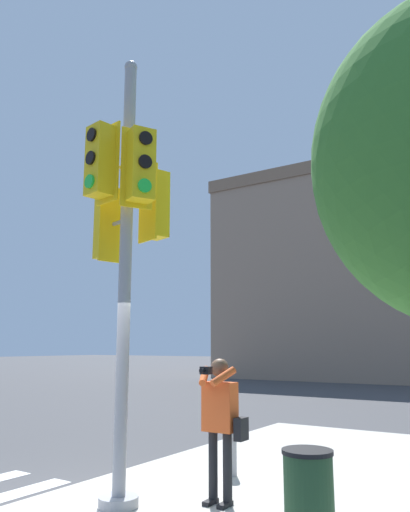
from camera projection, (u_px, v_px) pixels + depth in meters
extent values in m
cylinder|color=#939399|center=(118.00, 502.00, 5.77)|extent=(0.47, 0.47, 0.12)
cylinder|color=#939399|center=(125.00, 267.00, 6.26)|extent=(0.16, 0.16, 5.40)
sphere|color=#939399|center=(131.00, 67.00, 6.75)|extent=(0.17, 0.17, 0.17)
cylinder|color=#939399|center=(141.00, 202.00, 6.55)|extent=(0.13, 0.25, 0.05)
cube|color=yellow|center=(156.00, 205.00, 6.69)|extent=(0.36, 0.32, 0.90)
cube|color=yellow|center=(148.00, 204.00, 6.61)|extent=(0.41, 0.16, 1.02)
cylinder|color=black|center=(165.00, 186.00, 6.83)|extent=(0.17, 0.08, 0.17)
cylinder|color=black|center=(165.00, 207.00, 6.78)|extent=(0.17, 0.08, 0.17)
cylinder|color=green|center=(164.00, 228.00, 6.72)|extent=(0.17, 0.08, 0.17)
cylinder|color=#939399|center=(115.00, 166.00, 6.35)|extent=(0.09, 0.25, 0.05)
cube|color=yellow|center=(100.00, 161.00, 6.17)|extent=(0.34, 0.29, 0.90)
cube|color=yellow|center=(108.00, 164.00, 6.26)|extent=(0.42, 0.09, 1.02)
cylinder|color=black|center=(91.00, 135.00, 6.12)|extent=(0.17, 0.06, 0.17)
cylinder|color=black|center=(90.00, 158.00, 6.07)|extent=(0.17, 0.06, 0.17)
cylinder|color=green|center=(89.00, 181.00, 6.02)|extent=(0.17, 0.06, 0.17)
cylinder|color=#939399|center=(118.00, 223.00, 6.52)|extent=(0.25, 0.11, 0.05)
cube|color=yellow|center=(108.00, 226.00, 6.70)|extent=(0.31, 0.35, 0.90)
cube|color=yellow|center=(113.00, 224.00, 6.60)|extent=(0.13, 0.41, 1.02)
cylinder|color=black|center=(104.00, 206.00, 6.85)|extent=(0.07, 0.17, 0.17)
cylinder|color=black|center=(103.00, 228.00, 6.80)|extent=(0.07, 0.17, 0.17)
cylinder|color=green|center=(102.00, 249.00, 6.74)|extent=(0.07, 0.17, 0.17)
cylinder|color=#939399|center=(134.00, 171.00, 6.30)|extent=(0.24, 0.16, 0.05)
cube|color=yellow|center=(141.00, 165.00, 6.10)|extent=(0.35, 0.38, 0.90)
cube|color=yellow|center=(137.00, 168.00, 6.21)|extent=(0.22, 0.38, 1.02)
cylinder|color=black|center=(146.00, 138.00, 6.03)|extent=(0.11, 0.16, 0.17)
cylinder|color=black|center=(145.00, 162.00, 5.98)|extent=(0.11, 0.16, 0.17)
cylinder|color=green|center=(145.00, 186.00, 5.93)|extent=(0.11, 0.16, 0.17)
cube|color=black|center=(210.00, 502.00, 5.87)|extent=(0.09, 0.24, 0.05)
cube|color=black|center=(225.00, 505.00, 5.77)|extent=(0.09, 0.24, 0.05)
cylinder|color=black|center=(213.00, 466.00, 5.99)|extent=(0.11, 0.11, 0.82)
cylinder|color=black|center=(227.00, 469.00, 5.89)|extent=(0.11, 0.11, 0.82)
cube|color=#E55623|center=(220.00, 407.00, 6.06)|extent=(0.40, 0.22, 0.58)
sphere|color=brown|center=(220.00, 368.00, 6.15)|extent=(0.22, 0.22, 0.22)
cube|color=black|center=(206.00, 370.00, 5.89)|extent=(0.12, 0.10, 0.09)
cylinder|color=black|center=(203.00, 371.00, 5.83)|extent=(0.06, 0.08, 0.06)
cylinder|color=#E55623|center=(204.00, 376.00, 6.09)|extent=(0.23, 0.35, 0.23)
cylinder|color=#E55623|center=(223.00, 377.00, 5.94)|extent=(0.23, 0.35, 0.23)
cube|color=black|center=(241.00, 429.00, 5.89)|extent=(0.10, 0.20, 0.26)
cylinder|color=#99999E|center=(231.00, 457.00, 7.20)|extent=(0.17, 0.17, 0.51)
sphere|color=#99999E|center=(231.00, 435.00, 7.25)|extent=(0.16, 0.16, 0.16)
cylinder|color=#99999E|center=(227.00, 454.00, 7.11)|extent=(0.08, 0.06, 0.08)
cylinder|color=#234728|center=(309.00, 506.00, 4.43)|extent=(0.44, 0.44, 0.87)
cylinder|color=black|center=(307.00, 452.00, 4.51)|extent=(0.47, 0.47, 0.04)
cube|color=gray|center=(352.00, 282.00, 32.49)|extent=(15.50, 10.01, 12.13)
cube|color=#7A604C|center=(347.00, 187.00, 33.64)|extent=(15.70, 10.21, 0.80)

